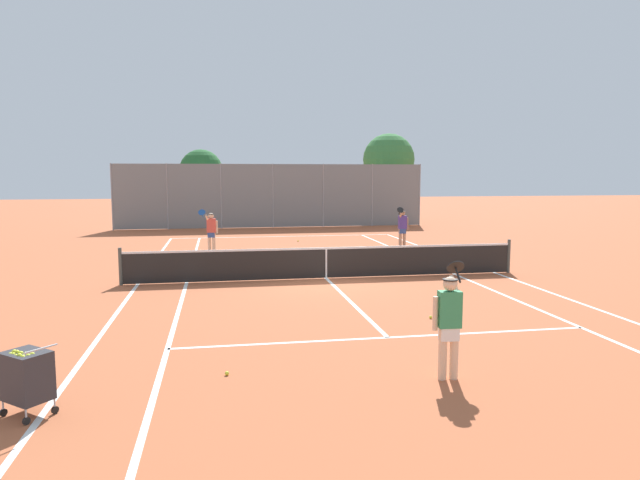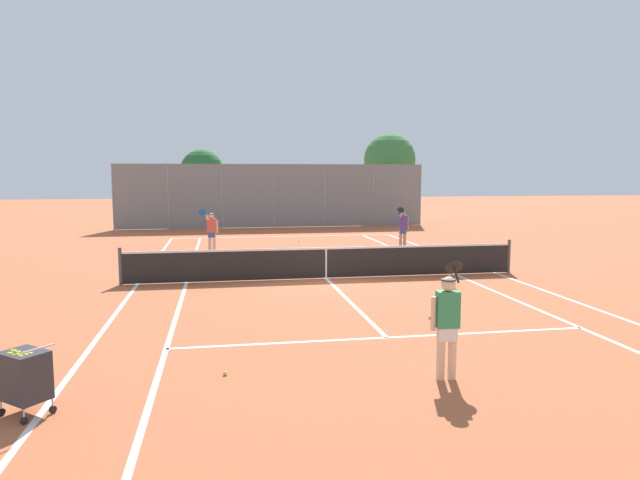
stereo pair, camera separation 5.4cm
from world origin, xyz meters
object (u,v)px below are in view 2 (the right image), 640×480
Objects in this scene: player_far_right at (403,226)px; player_far_left at (212,230)px; player_near_side at (447,320)px; loose_tennis_ball_2 at (430,317)px; loose_tennis_ball_0 at (225,373)px; loose_tennis_ball_4 at (222,255)px; loose_tennis_ball_1 at (426,272)px; tree_behind_right at (388,161)px; loose_tennis_ball_5 at (299,241)px; loose_tennis_ball_3 at (265,264)px; tree_behind_left at (203,172)px; ball_cart at (25,375)px; tennis_net at (326,262)px.

player_far_left is at bearing -179.16° from player_far_right.
loose_tennis_ball_2 is (1.09, 3.55, -0.89)m from player_near_side.
player_far_right is 26.88× the size of loose_tennis_ball_0.
loose_tennis_ball_0 and loose_tennis_ball_4 have the same top height.
player_near_side is 14.41m from loose_tennis_ball_4.
player_far_right reaches higher than loose_tennis_ball_1.
tree_behind_right reaches higher than player_far_right.
loose_tennis_ball_1 is at bearing 52.41° from loose_tennis_ball_0.
loose_tennis_ball_2 is at bearing -86.54° from loose_tennis_ball_5.
player_far_left is 26.88× the size of loose_tennis_ball_1.
loose_tennis_ball_5 is at bearing 93.46° from loose_tennis_ball_2.
player_far_right reaches higher than loose_tennis_ball_0.
loose_tennis_ball_0 is at bearing -101.48° from loose_tennis_ball_5.
loose_tennis_ball_0 is at bearing -88.46° from player_far_left.
loose_tennis_ball_1 is 1.00× the size of loose_tennis_ball_3.
ball_cart is at bearing -93.11° from tree_behind_left.
ball_cart is 12.95m from loose_tennis_ball_1.
tree_behind_left is (-8.68, 12.82, 2.33)m from player_far_right.
tree_behind_left is (-4.59, 9.81, 3.23)m from loose_tennis_ball_5.
loose_tennis_ball_2 is 14.71m from loose_tennis_ball_5.
tree_behind_right is at bearing 50.22° from player_far_left.
tree_behind_left reaches higher than loose_tennis_ball_4.
loose_tennis_ball_1 is 9.62m from loose_tennis_ball_5.
ball_cart is at bearing -123.36° from player_far_right.
loose_tennis_ball_2 is (7.02, 3.84, -0.50)m from ball_cart.
ball_cart is at bearing -151.29° from loose_tennis_ball_2.
loose_tennis_ball_3 is at bearing -81.32° from tree_behind_left.
loose_tennis_ball_3 is (1.86, -3.49, -0.89)m from player_far_left.
tree_behind_left is (-4.39, 28.04, 2.33)m from player_near_side.
loose_tennis_ball_1 is at bearing 70.53° from loose_tennis_ball_2.
tennis_net is 181.82× the size of loose_tennis_ball_0.
ball_cart is 0.17× the size of tree_behind_right.
loose_tennis_ball_3 and loose_tennis_ball_5 have the same top height.
loose_tennis_ball_0 is 1.00× the size of loose_tennis_ball_1.
loose_tennis_ball_4 is at bearing 142.13° from loose_tennis_ball_1.
player_far_right is 16.40m from loose_tennis_ball_0.
loose_tennis_ball_2 is at bearing 32.24° from loose_tennis_ball_0.
tennis_net is at bearing 91.70° from player_near_side.
loose_tennis_ball_4 is 14.46m from tree_behind_left.
tree_behind_left is 12.09m from tree_behind_right.
loose_tennis_ball_3 is (-4.91, 2.58, 0.00)m from loose_tennis_ball_1.
player_far_right is at bearing -103.93° from tree_behind_right.
loose_tennis_ball_1 is at bearing 46.18° from ball_cart.
loose_tennis_ball_0 is at bearing -147.76° from loose_tennis_ball_2.
tree_behind_right is (3.37, 13.57, 3.07)m from player_far_right.
player_far_right is 14.31m from tree_behind_right.
player_far_left is 26.88× the size of loose_tennis_ball_2.
player_far_right is 7.78m from loose_tennis_ball_4.
player_far_right is at bearing 30.32° from loose_tennis_ball_3.
loose_tennis_ball_1 and loose_tennis_ball_3 have the same top height.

